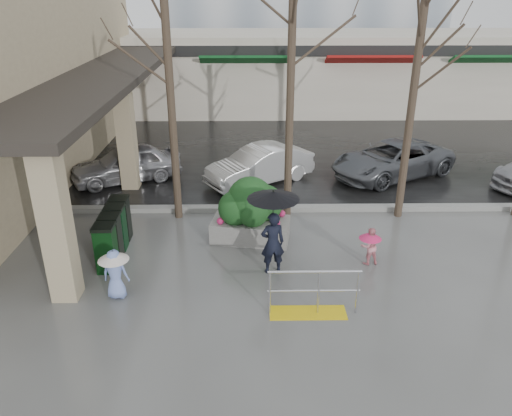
{
  "coord_description": "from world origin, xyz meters",
  "views": [
    {
      "loc": [
        0.11,
        -9.79,
        6.24
      ],
      "look_at": [
        0.25,
        1.29,
        1.3
      ],
      "focal_mm": 35.0,
      "sensor_mm": 36.0,
      "label": 1
    }
  ],
  "objects_px": {
    "planter": "(251,210)",
    "car_a": "(126,164)",
    "news_boxes": "(114,232)",
    "tree_midwest": "(292,29)",
    "child_pink": "(370,243)",
    "handrail": "(311,298)",
    "car_c": "(392,159)",
    "child_blue": "(115,270)",
    "tree_west": "(166,36)",
    "tree_mideast": "(419,45)",
    "woman": "(273,222)",
    "car_b": "(260,165)"
  },
  "relations": [
    {
      "from": "handrail",
      "to": "planter",
      "type": "xyz_separation_m",
      "value": [
        -1.23,
        3.35,
        0.47
      ]
    },
    {
      "from": "child_blue",
      "to": "car_b",
      "type": "bearing_deg",
      "value": -110.75
    },
    {
      "from": "tree_midwest",
      "to": "planter",
      "type": "distance_m",
      "value": 4.74
    },
    {
      "from": "news_boxes",
      "to": "car_a",
      "type": "relative_size",
      "value": 0.58
    },
    {
      "from": "handrail",
      "to": "tree_mideast",
      "type": "xyz_separation_m",
      "value": [
        3.14,
        4.8,
        4.48
      ]
    },
    {
      "from": "child_blue",
      "to": "woman",
      "type": "bearing_deg",
      "value": -159.38
    },
    {
      "from": "woman",
      "to": "planter",
      "type": "relative_size",
      "value": 0.97
    },
    {
      "from": "handrail",
      "to": "tree_mideast",
      "type": "relative_size",
      "value": 0.29
    },
    {
      "from": "woman",
      "to": "car_a",
      "type": "xyz_separation_m",
      "value": [
        -4.79,
        6.14,
        -0.68
      ]
    },
    {
      "from": "tree_midwest",
      "to": "news_boxes",
      "type": "relative_size",
      "value": 3.26
    },
    {
      "from": "news_boxes",
      "to": "car_b",
      "type": "bearing_deg",
      "value": 51.56
    },
    {
      "from": "planter",
      "to": "car_b",
      "type": "xyz_separation_m",
      "value": [
        0.32,
        4.25,
        -0.22
      ]
    },
    {
      "from": "child_blue",
      "to": "car_c",
      "type": "bearing_deg",
      "value": -132.33
    },
    {
      "from": "tree_mideast",
      "to": "child_pink",
      "type": "bearing_deg",
      "value": -118.42
    },
    {
      "from": "car_b",
      "to": "tree_mideast",
      "type": "bearing_deg",
      "value": 21.69
    },
    {
      "from": "tree_midwest",
      "to": "car_b",
      "type": "height_order",
      "value": "tree_midwest"
    },
    {
      "from": "planter",
      "to": "news_boxes",
      "type": "distance_m",
      "value": 3.53
    },
    {
      "from": "woman",
      "to": "child_pink",
      "type": "bearing_deg",
      "value": 178.95
    },
    {
      "from": "tree_west",
      "to": "car_a",
      "type": "height_order",
      "value": "tree_west"
    },
    {
      "from": "child_pink",
      "to": "car_b",
      "type": "xyz_separation_m",
      "value": [
        -2.55,
        5.57,
        0.08
      ]
    },
    {
      "from": "tree_midwest",
      "to": "child_pink",
      "type": "relative_size",
      "value": 7.32
    },
    {
      "from": "tree_west",
      "to": "tree_mideast",
      "type": "bearing_deg",
      "value": 0.0
    },
    {
      "from": "tree_west",
      "to": "planter",
      "type": "xyz_separation_m",
      "value": [
        2.13,
        -1.45,
        -4.24
      ]
    },
    {
      "from": "tree_midwest",
      "to": "child_pink",
      "type": "xyz_separation_m",
      "value": [
        1.8,
        -2.77,
        -4.68
      ]
    },
    {
      "from": "car_a",
      "to": "car_c",
      "type": "height_order",
      "value": "same"
    },
    {
      "from": "handrail",
      "to": "child_blue",
      "type": "xyz_separation_m",
      "value": [
        -4.16,
        0.66,
        0.31
      ]
    },
    {
      "from": "car_c",
      "to": "tree_mideast",
      "type": "bearing_deg",
      "value": -39.52
    },
    {
      "from": "planter",
      "to": "car_a",
      "type": "xyz_separation_m",
      "value": [
        -4.29,
        4.45,
        -0.22
      ]
    },
    {
      "from": "handrail",
      "to": "car_a",
      "type": "relative_size",
      "value": 0.51
    },
    {
      "from": "handrail",
      "to": "car_b",
      "type": "bearing_deg",
      "value": 96.85
    },
    {
      "from": "woman",
      "to": "child_pink",
      "type": "xyz_separation_m",
      "value": [
        2.37,
        0.36,
        -0.75
      ]
    },
    {
      "from": "planter",
      "to": "car_b",
      "type": "relative_size",
      "value": 0.57
    },
    {
      "from": "planter",
      "to": "news_boxes",
      "type": "height_order",
      "value": "planter"
    },
    {
      "from": "news_boxes",
      "to": "car_c",
      "type": "distance_m",
      "value": 10.12
    },
    {
      "from": "tree_west",
      "to": "child_blue",
      "type": "height_order",
      "value": "tree_west"
    },
    {
      "from": "tree_midwest",
      "to": "planter",
      "type": "bearing_deg",
      "value": -126.45
    },
    {
      "from": "handrail",
      "to": "car_a",
      "type": "distance_m",
      "value": 9.56
    },
    {
      "from": "handrail",
      "to": "car_c",
      "type": "xyz_separation_m",
      "value": [
        3.79,
        8.16,
        0.25
      ]
    },
    {
      "from": "news_boxes",
      "to": "child_blue",
      "type": "bearing_deg",
      "value": -76.68
    },
    {
      "from": "woman",
      "to": "news_boxes",
      "type": "bearing_deg",
      "value": -23.24
    },
    {
      "from": "tree_midwest",
      "to": "child_blue",
      "type": "relative_size",
      "value": 6.1
    },
    {
      "from": "tree_west",
      "to": "planter",
      "type": "height_order",
      "value": "tree_west"
    },
    {
      "from": "child_blue",
      "to": "car_a",
      "type": "xyz_separation_m",
      "value": [
        -1.36,
        7.14,
        -0.05
      ]
    },
    {
      "from": "child_pink",
      "to": "news_boxes",
      "type": "bearing_deg",
      "value": -17.35
    },
    {
      "from": "child_pink",
      "to": "car_a",
      "type": "bearing_deg",
      "value": -50.94
    },
    {
      "from": "tree_mideast",
      "to": "car_a",
      "type": "bearing_deg",
      "value": 160.9
    },
    {
      "from": "car_c",
      "to": "handrail",
      "type": "bearing_deg",
      "value": -53.48
    },
    {
      "from": "handrail",
      "to": "car_b",
      "type": "distance_m",
      "value": 7.66
    },
    {
      "from": "handrail",
      "to": "tree_west",
      "type": "distance_m",
      "value": 7.52
    },
    {
      "from": "child_pink",
      "to": "car_c",
      "type": "distance_m",
      "value": 6.5
    }
  ]
}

